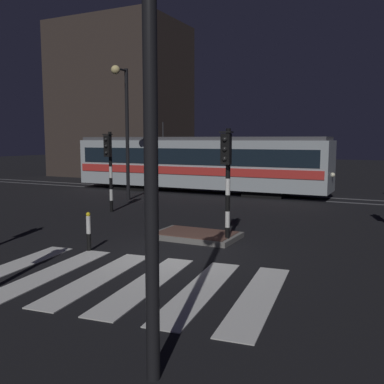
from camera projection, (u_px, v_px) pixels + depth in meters
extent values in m
plane|color=black|center=(177.00, 254.00, 12.03)|extent=(120.00, 120.00, 0.00)
cube|color=#59595E|center=(287.00, 199.00, 22.96)|extent=(80.00, 0.12, 0.03)
cube|color=#59595E|center=(294.00, 196.00, 24.24)|extent=(80.00, 0.12, 0.03)
cube|color=silver|center=(11.00, 267.00, 10.76)|extent=(1.15, 4.13, 0.02)
cube|color=silver|center=(53.00, 272.00, 10.34)|extent=(1.15, 4.13, 0.02)
cube|color=silver|center=(98.00, 278.00, 9.93)|extent=(1.15, 4.13, 0.02)
cube|color=silver|center=(147.00, 284.00, 9.52)|extent=(1.15, 4.13, 0.02)
cube|color=silver|center=(200.00, 290.00, 9.11)|extent=(1.15, 4.13, 0.02)
cube|color=silver|center=(258.00, 297.00, 8.70)|extent=(1.15, 4.13, 0.02)
cube|color=slate|center=(196.00, 236.00, 13.95)|extent=(2.63, 1.67, 0.16)
cube|color=brown|center=(196.00, 233.00, 13.94)|extent=(2.37, 1.50, 0.02)
cylinder|color=black|center=(227.00, 235.00, 13.23)|extent=(0.14, 0.14, 0.49)
cylinder|color=white|center=(228.00, 219.00, 13.17)|extent=(0.14, 0.14, 0.49)
cylinder|color=black|center=(228.00, 203.00, 13.12)|extent=(0.14, 0.14, 0.49)
cylinder|color=white|center=(228.00, 187.00, 13.06)|extent=(0.14, 0.14, 0.49)
cylinder|color=black|center=(228.00, 170.00, 13.00)|extent=(0.14, 0.14, 0.49)
cylinder|color=white|center=(228.00, 154.00, 12.94)|extent=(0.14, 0.14, 0.49)
cylinder|color=black|center=(228.00, 137.00, 12.88)|extent=(0.14, 0.14, 0.49)
cube|color=black|center=(226.00, 149.00, 12.77)|extent=(0.28, 0.20, 0.90)
sphere|color=black|center=(225.00, 139.00, 12.64)|extent=(0.14, 0.14, 0.14)
sphere|color=black|center=(225.00, 149.00, 12.67)|extent=(0.14, 0.14, 0.14)
sphere|color=black|center=(225.00, 159.00, 12.71)|extent=(0.14, 0.14, 0.14)
cube|color=black|center=(226.00, 132.00, 12.71)|extent=(0.36, 0.24, 0.04)
cylinder|color=black|center=(111.00, 206.00, 19.00)|extent=(0.14, 0.14, 0.49)
cylinder|color=white|center=(111.00, 195.00, 18.94)|extent=(0.14, 0.14, 0.49)
cylinder|color=black|center=(111.00, 184.00, 18.88)|extent=(0.14, 0.14, 0.49)
cylinder|color=white|center=(111.00, 172.00, 18.82)|extent=(0.14, 0.14, 0.49)
cylinder|color=black|center=(110.00, 161.00, 18.76)|extent=(0.14, 0.14, 0.49)
cylinder|color=white|center=(110.00, 149.00, 18.70)|extent=(0.14, 0.14, 0.49)
cylinder|color=black|center=(110.00, 138.00, 18.64)|extent=(0.14, 0.14, 0.49)
cube|color=black|center=(108.00, 146.00, 18.53)|extent=(0.28, 0.20, 0.90)
sphere|color=black|center=(106.00, 139.00, 18.40)|extent=(0.14, 0.14, 0.14)
sphere|color=black|center=(106.00, 146.00, 18.44)|extent=(0.14, 0.14, 0.14)
sphere|color=black|center=(106.00, 153.00, 18.47)|extent=(0.14, 0.14, 0.14)
cube|color=black|center=(107.00, 134.00, 18.48)|extent=(0.36, 0.24, 0.04)
cylinder|color=black|center=(127.00, 135.00, 22.40)|extent=(0.18, 0.18, 6.63)
cylinder|color=black|center=(121.00, 69.00, 21.61)|extent=(0.10, 0.90, 0.10)
sphere|color=#F9E08C|center=(116.00, 70.00, 21.22)|extent=(0.44, 0.44, 0.44)
cylinder|color=black|center=(150.00, 108.00, 5.36)|extent=(0.18, 0.18, 7.02)
cube|color=#B2BCC1|center=(197.00, 163.00, 25.83)|extent=(15.32, 2.50, 2.70)
cube|color=red|center=(187.00, 171.00, 24.74)|extent=(15.02, 0.04, 0.44)
cube|color=red|center=(206.00, 168.00, 27.01)|extent=(15.02, 0.04, 0.44)
cube|color=black|center=(187.00, 157.00, 24.65)|extent=(14.56, 0.03, 0.90)
cube|color=#4C4C51|center=(197.00, 139.00, 25.66)|extent=(15.02, 2.30, 0.20)
cylinder|color=#262628|center=(163.00, 130.00, 26.60)|extent=(0.08, 0.08, 1.00)
cube|color=black|center=(266.00, 193.00, 24.17)|extent=(2.20, 2.00, 0.35)
cube|color=black|center=(137.00, 186.00, 27.86)|extent=(2.20, 2.00, 0.35)
sphere|color=#F9F2CC|center=(333.00, 175.00, 22.50)|extent=(0.24, 0.24, 0.24)
cylinder|color=black|center=(89.00, 242.00, 12.31)|extent=(0.12, 0.12, 0.50)
cylinder|color=white|center=(88.00, 225.00, 12.25)|extent=(0.12, 0.12, 0.50)
sphere|color=yellow|center=(88.00, 214.00, 12.21)|extent=(0.12, 0.12, 0.12)
cube|color=#382D28|center=(121.00, 101.00, 37.89)|extent=(10.12, 8.00, 12.76)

